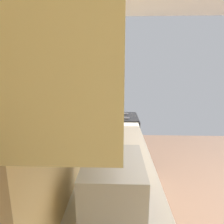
{
  "coord_description": "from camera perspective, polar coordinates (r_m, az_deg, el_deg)",
  "views": [
    {
      "loc": [
        -1.69,
        1.18,
        1.7
      ],
      "look_at": [
        -0.49,
        1.22,
        1.43
      ],
      "focal_mm": 30.33,
      "sensor_mm": 36.0,
      "label": 1
    }
  ],
  "objects": [
    {
      "name": "wall_back",
      "position": [
        1.77,
        -9.87,
        0.07
      ],
      "size": [
        4.01,
        0.12,
        2.64
      ],
      "primitive_type": "cube",
      "color": "#F3CE8B",
      "rests_on": "ground_plane"
    },
    {
      "name": "upper_cabinets",
      "position": [
        1.29,
        -4.7,
        15.55
      ],
      "size": [
        1.79,
        0.31,
        0.56
      ],
      "color": "beige"
    },
    {
      "name": "oven_range",
      "position": [
        3.37,
        2.13,
        -8.82
      ],
      "size": [
        0.68,
        0.65,
        1.09
      ],
      "color": "black",
      "rests_on": "ground_plane"
    },
    {
      "name": "microwave",
      "position": [
        1.14,
        0.54,
        -21.33
      ],
      "size": [
        0.44,
        0.33,
        0.31
      ],
      "color": "#B7BABF",
      "rests_on": "counter_run"
    },
    {
      "name": "bowl",
      "position": [
        1.7,
        4.77,
        -14.1
      ],
      "size": [
        0.18,
        0.18,
        0.05
      ],
      "color": "silver",
      "rests_on": "counter_run"
    }
  ]
}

